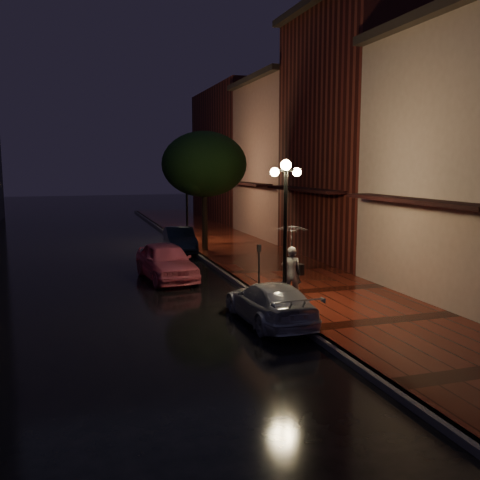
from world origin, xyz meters
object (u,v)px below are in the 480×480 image
object	(u,v)px
streetlamp_near	(285,223)
navy_car	(180,240)
streetlamp_far	(187,197)
silver_car	(270,302)
street_tree	(204,166)
pink_car	(166,261)
parking_meter	(259,261)
woman_with_umbrella	(292,250)

from	to	relation	value
streetlamp_near	navy_car	world-z (taller)	streetlamp_near
streetlamp_near	streetlamp_far	distance (m)	14.00
streetlamp_near	silver_car	size ratio (longest dim) A/B	1.10
street_tree	pink_car	xyz separation A→B (m)	(-2.95, -5.82, -3.54)
navy_car	parking_meter	distance (m)	8.96
streetlamp_far	woman_with_umbrella	bearing A→B (deg)	-88.38
pink_car	navy_car	distance (m)	6.42
streetlamp_far	silver_car	size ratio (longest dim) A/B	1.10
streetlamp_far	pink_car	world-z (taller)	streetlamp_far
streetlamp_near	woman_with_umbrella	size ratio (longest dim) A/B	1.84
street_tree	silver_car	size ratio (longest dim) A/B	1.49
navy_car	parking_meter	xyz separation A→B (m)	(1.01, -8.89, 0.40)
navy_car	woman_with_umbrella	size ratio (longest dim) A/B	1.62
streetlamp_near	woman_with_umbrella	world-z (taller)	streetlamp_near
streetlamp_far	navy_car	size ratio (longest dim) A/B	1.14
street_tree	silver_car	world-z (taller)	street_tree
silver_car	woman_with_umbrella	xyz separation A→B (m)	(1.33, 1.66, 1.13)
parking_meter	silver_car	bearing A→B (deg)	-110.93
street_tree	navy_car	world-z (taller)	street_tree
streetlamp_near	woman_with_umbrella	xyz separation A→B (m)	(0.38, 0.39, -0.90)
pink_car	woman_with_umbrella	distance (m)	5.77
pink_car	parking_meter	size ratio (longest dim) A/B	2.87
street_tree	silver_car	distance (m)	12.85
streetlamp_near	pink_car	size ratio (longest dim) A/B	1.04
streetlamp_near	streetlamp_far	xyz separation A→B (m)	(0.00, 14.00, 0.00)
navy_car	woman_with_umbrella	bearing A→B (deg)	-78.98
pink_car	parking_meter	bearing A→B (deg)	-50.57
pink_car	woman_with_umbrella	bearing A→B (deg)	-63.15
woman_with_umbrella	street_tree	bearing A→B (deg)	-64.74
streetlamp_far	pink_car	distance (m)	9.42
navy_car	woman_with_umbrella	distance (m)	11.09
streetlamp_near	navy_car	distance (m)	11.56
pink_car	streetlamp_far	bearing A→B (deg)	67.08
street_tree	silver_car	bearing A→B (deg)	-95.63
street_tree	navy_car	distance (m)	3.83
silver_car	woman_with_umbrella	distance (m)	2.41
street_tree	pink_car	bearing A→B (deg)	-116.92
parking_meter	streetlamp_near	bearing A→B (deg)	-97.11
street_tree	woman_with_umbrella	size ratio (longest dim) A/B	2.47
streetlamp_far	parking_meter	size ratio (longest dim) A/B	2.98
navy_car	street_tree	bearing A→B (deg)	-12.27
streetlamp_near	streetlamp_far	bearing A→B (deg)	90.00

